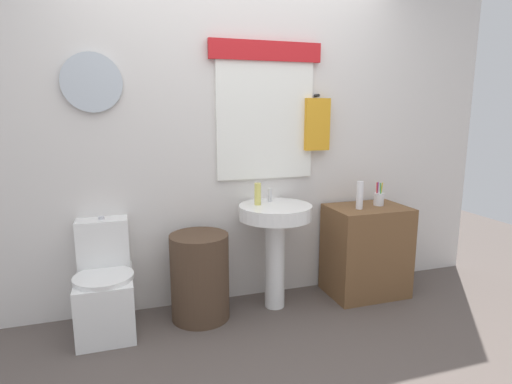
# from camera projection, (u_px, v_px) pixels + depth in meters

# --- Properties ---
(ground_plane) EXTENTS (8.00, 8.00, 0.00)m
(ground_plane) POSITION_uv_depth(u_px,v_px,m) (286.00, 379.00, 2.32)
(ground_plane) COLOR #564C47
(back_wall) EXTENTS (4.40, 0.18, 2.60)m
(back_wall) POSITION_uv_depth(u_px,v_px,m) (232.00, 132.00, 3.14)
(back_wall) COLOR silver
(back_wall) RESTS_ON ground_plane
(toilet) EXTENTS (0.38, 0.51, 0.76)m
(toilet) POSITION_uv_depth(u_px,v_px,m) (105.00, 289.00, 2.80)
(toilet) COLOR white
(toilet) RESTS_ON ground_plane
(laundry_hamper) EXTENTS (0.41, 0.41, 0.62)m
(laundry_hamper) POSITION_uv_depth(u_px,v_px,m) (200.00, 277.00, 2.95)
(laundry_hamper) COLOR #4C3828
(laundry_hamper) RESTS_ON ground_plane
(pedestal_sink) EXTENTS (0.54, 0.54, 0.79)m
(pedestal_sink) POSITION_uv_depth(u_px,v_px,m) (275.00, 230.00, 3.07)
(pedestal_sink) COLOR white
(pedestal_sink) RESTS_ON ground_plane
(faucet) EXTENTS (0.03, 0.03, 0.10)m
(faucet) POSITION_uv_depth(u_px,v_px,m) (270.00, 195.00, 3.13)
(faucet) COLOR silver
(faucet) RESTS_ON pedestal_sink
(wooden_cabinet) EXTENTS (0.61, 0.44, 0.72)m
(wooden_cabinet) POSITION_uv_depth(u_px,v_px,m) (366.00, 250.00, 3.35)
(wooden_cabinet) COLOR brown
(wooden_cabinet) RESTS_ON ground_plane
(soap_bottle) EXTENTS (0.05, 0.05, 0.16)m
(soap_bottle) POSITION_uv_depth(u_px,v_px,m) (258.00, 194.00, 3.03)
(soap_bottle) COLOR #DBD166
(soap_bottle) RESTS_ON pedestal_sink
(lotion_bottle) EXTENTS (0.05, 0.05, 0.21)m
(lotion_bottle) POSITION_uv_depth(u_px,v_px,m) (360.00, 195.00, 3.19)
(lotion_bottle) COLOR white
(lotion_bottle) RESTS_ON wooden_cabinet
(toothbrush_cup) EXTENTS (0.08, 0.08, 0.19)m
(toothbrush_cup) POSITION_uv_depth(u_px,v_px,m) (379.00, 199.00, 3.32)
(toothbrush_cup) COLOR silver
(toothbrush_cup) RESTS_ON wooden_cabinet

